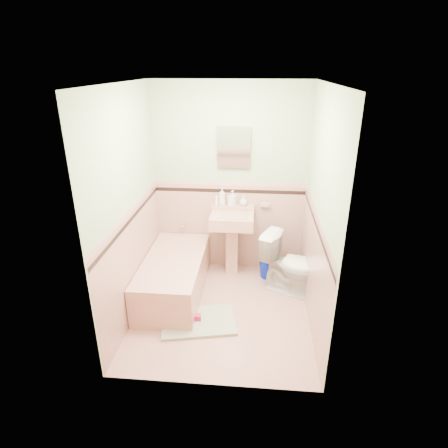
# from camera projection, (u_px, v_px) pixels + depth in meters

# --- Properties ---
(floor) EXTENTS (2.20, 2.20, 0.00)m
(floor) POSITION_uv_depth(u_px,v_px,m) (222.00, 311.00, 4.39)
(floor) COLOR tan
(floor) RESTS_ON ground
(ceiling) EXTENTS (2.20, 2.20, 0.00)m
(ceiling) POSITION_uv_depth(u_px,v_px,m) (222.00, 83.00, 3.41)
(ceiling) COLOR white
(ceiling) RESTS_ON ground
(wall_back) EXTENTS (2.50, 0.00, 2.50)m
(wall_back) POSITION_uv_depth(u_px,v_px,m) (230.00, 181.00, 4.90)
(wall_back) COLOR #F6EBC8
(wall_back) RESTS_ON ground
(wall_front) EXTENTS (2.50, 0.00, 2.50)m
(wall_front) POSITION_uv_depth(u_px,v_px,m) (208.00, 263.00, 2.89)
(wall_front) COLOR #F6EBC8
(wall_front) RESTS_ON ground
(wall_left) EXTENTS (0.00, 2.50, 2.50)m
(wall_left) POSITION_uv_depth(u_px,v_px,m) (128.00, 208.00, 3.98)
(wall_left) COLOR #F6EBC8
(wall_left) RESTS_ON ground
(wall_right) EXTENTS (0.00, 2.50, 2.50)m
(wall_right) POSITION_uv_depth(u_px,v_px,m) (320.00, 214.00, 3.81)
(wall_right) COLOR #F6EBC8
(wall_right) RESTS_ON ground
(wainscot_back) EXTENTS (2.00, 0.00, 2.00)m
(wainscot_back) POSITION_uv_depth(u_px,v_px,m) (229.00, 227.00, 5.15)
(wainscot_back) COLOR tan
(wainscot_back) RESTS_ON ground
(wainscot_front) EXTENTS (2.00, 0.00, 2.00)m
(wainscot_front) POSITION_uv_depth(u_px,v_px,m) (210.00, 330.00, 3.16)
(wainscot_front) COLOR tan
(wainscot_front) RESTS_ON ground
(wainscot_left) EXTENTS (0.00, 2.20, 2.20)m
(wainscot_left) POSITION_uv_depth(u_px,v_px,m) (135.00, 262.00, 4.23)
(wainscot_left) COLOR tan
(wainscot_left) RESTS_ON ground
(wainscot_right) EXTENTS (0.00, 2.20, 2.20)m
(wainscot_right) POSITION_uv_depth(u_px,v_px,m) (312.00, 270.00, 4.07)
(wainscot_right) COLOR tan
(wainscot_right) RESTS_ON ground
(accent_back) EXTENTS (2.00, 0.00, 2.00)m
(accent_back) POSITION_uv_depth(u_px,v_px,m) (230.00, 191.00, 4.94)
(accent_back) COLOR black
(accent_back) RESTS_ON ground
(accent_front) EXTENTS (2.00, 0.00, 2.00)m
(accent_front) POSITION_uv_depth(u_px,v_px,m) (209.00, 276.00, 2.96)
(accent_front) COLOR black
(accent_front) RESTS_ON ground
(accent_left) EXTENTS (0.00, 2.20, 2.20)m
(accent_left) POSITION_uv_depth(u_px,v_px,m) (131.00, 220.00, 4.03)
(accent_left) COLOR black
(accent_left) RESTS_ON ground
(accent_right) EXTENTS (0.00, 2.20, 2.20)m
(accent_right) POSITION_uv_depth(u_px,v_px,m) (317.00, 226.00, 3.87)
(accent_right) COLOR black
(accent_right) RESTS_ON ground
(cap_back) EXTENTS (2.00, 0.00, 2.00)m
(cap_back) POSITION_uv_depth(u_px,v_px,m) (230.00, 184.00, 4.90)
(cap_back) COLOR tan
(cap_back) RESTS_ON ground
(cap_front) EXTENTS (2.00, 0.00, 2.00)m
(cap_front) POSITION_uv_depth(u_px,v_px,m) (209.00, 265.00, 2.92)
(cap_front) COLOR tan
(cap_front) RESTS_ON ground
(cap_left) EXTENTS (0.00, 2.20, 2.20)m
(cap_left) POSITION_uv_depth(u_px,v_px,m) (130.00, 211.00, 3.99)
(cap_left) COLOR tan
(cap_left) RESTS_ON ground
(cap_right) EXTENTS (0.00, 2.20, 2.20)m
(cap_right) POSITION_uv_depth(u_px,v_px,m) (318.00, 217.00, 3.83)
(cap_right) COLOR tan
(cap_right) RESTS_ON ground
(bathtub) EXTENTS (0.70, 1.50, 0.45)m
(bathtub) POSITION_uv_depth(u_px,v_px,m) (174.00, 277.00, 4.65)
(bathtub) COLOR tan
(bathtub) RESTS_ON floor
(tub_faucet) EXTENTS (0.04, 0.12, 0.04)m
(tub_faucet) POSITION_uv_depth(u_px,v_px,m) (184.00, 224.00, 5.15)
(tub_faucet) COLOR silver
(tub_faucet) RESTS_ON wall_back
(sink) EXTENTS (0.56, 0.48, 0.88)m
(sink) POSITION_uv_depth(u_px,v_px,m) (232.00, 245.00, 5.00)
(sink) COLOR tan
(sink) RESTS_ON floor
(sink_faucet) EXTENTS (0.02, 0.02, 0.10)m
(sink_faucet) POSITION_uv_depth(u_px,v_px,m) (233.00, 205.00, 4.93)
(sink_faucet) COLOR silver
(sink_faucet) RESTS_ON sink
(medicine_cabinet) EXTENTS (0.38, 0.04, 0.47)m
(medicine_cabinet) POSITION_uv_depth(u_px,v_px,m) (234.00, 147.00, 4.70)
(medicine_cabinet) COLOR white
(medicine_cabinet) RESTS_ON wall_back
(soap_dish) EXTENTS (0.12, 0.07, 0.04)m
(soap_dish) POSITION_uv_depth(u_px,v_px,m) (265.00, 205.00, 4.95)
(soap_dish) COLOR tan
(soap_dish) RESTS_ON wall_back
(soap_bottle_left) EXTENTS (0.10, 0.10, 0.24)m
(soap_bottle_left) POSITION_uv_depth(u_px,v_px,m) (222.00, 196.00, 4.93)
(soap_bottle_left) COLOR #B2B2B2
(soap_bottle_left) RESTS_ON sink
(soap_bottle_mid) EXTENTS (0.12, 0.12, 0.20)m
(soap_bottle_mid) POSITION_uv_depth(u_px,v_px,m) (233.00, 198.00, 4.93)
(soap_bottle_mid) COLOR #B2B2B2
(soap_bottle_mid) RESTS_ON sink
(soap_bottle_right) EXTENTS (0.12, 0.12, 0.13)m
(soap_bottle_right) POSITION_uv_depth(u_px,v_px,m) (244.00, 201.00, 4.93)
(soap_bottle_right) COLOR #B2B2B2
(soap_bottle_right) RESTS_ON sink
(tube) EXTENTS (0.04, 0.04, 0.12)m
(tube) POSITION_uv_depth(u_px,v_px,m) (217.00, 200.00, 4.96)
(tube) COLOR white
(tube) RESTS_ON sink
(toilet) EXTENTS (0.85, 0.69, 0.76)m
(toilet) POSITION_uv_depth(u_px,v_px,m) (292.00, 264.00, 4.64)
(toilet) COLOR white
(toilet) RESTS_ON floor
(bucket) EXTENTS (0.31, 0.31, 0.27)m
(bucket) POSITION_uv_depth(u_px,v_px,m) (269.00, 267.00, 5.05)
(bucket) COLOR #0117B3
(bucket) RESTS_ON floor
(bath_mat) EXTENTS (0.90, 0.70, 0.03)m
(bath_mat) POSITION_uv_depth(u_px,v_px,m) (198.00, 322.00, 4.18)
(bath_mat) COLOR gray
(bath_mat) RESTS_ON floor
(shoe) EXTENTS (0.16, 0.09, 0.06)m
(shoe) POSITION_uv_depth(u_px,v_px,m) (194.00, 317.00, 4.18)
(shoe) COLOR #BF1E59
(shoe) RESTS_ON bath_mat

